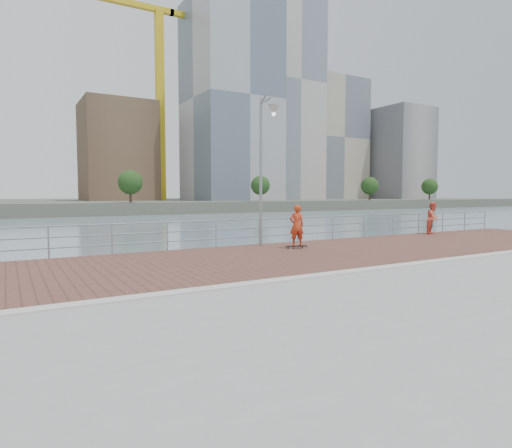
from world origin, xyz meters
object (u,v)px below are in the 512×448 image
street_lamp (266,144)px  guardrail (192,232)px  skateboarder (297,226)px  bystander (433,218)px

street_lamp → guardrail: bearing=161.9°
guardrail → street_lamp: street_lamp is taller
guardrail → street_lamp: bearing=-18.1°
skateboarder → bystander: bystander is taller
street_lamp → skateboarder: size_ratio=3.61×
bystander → street_lamp: bearing=164.3°
street_lamp → skateboarder: 3.53m
street_lamp → bystander: bearing=1.1°
street_lamp → skateboarder: bearing=-52.8°
skateboarder → bystander: bearing=-157.8°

